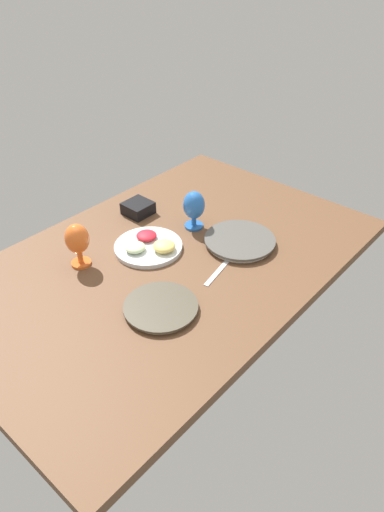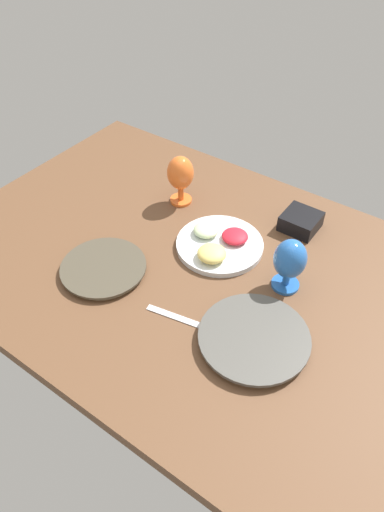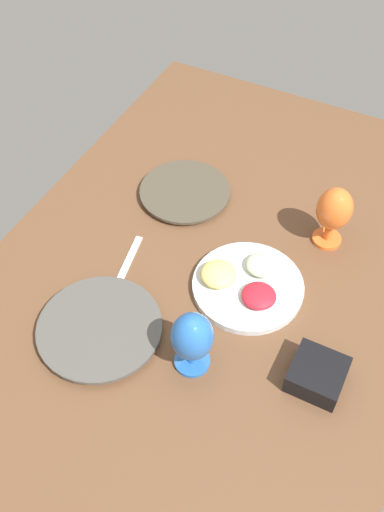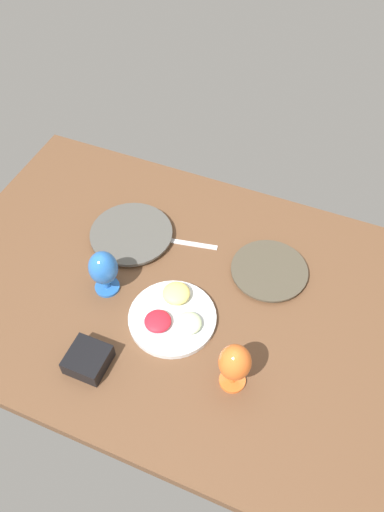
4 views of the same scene
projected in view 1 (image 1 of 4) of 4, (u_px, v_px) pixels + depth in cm
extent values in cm
cube|color=brown|center=(169.00, 263.00, 177.18)|extent=(160.00, 104.00, 4.00)
cylinder|color=silver|center=(240.00, 242.00, 183.35)|extent=(25.71, 25.71, 1.57)
cylinder|color=#4E4C47|center=(240.00, 240.00, 182.61)|extent=(27.94, 27.94, 0.94)
cylinder|color=beige|center=(161.00, 308.00, 152.81)|extent=(22.69, 22.69, 1.24)
cylinder|color=#494233|center=(161.00, 306.00, 152.22)|extent=(24.66, 24.66, 0.75)
cylinder|color=silver|center=(148.00, 247.00, 180.56)|extent=(26.41, 26.41, 1.80)
ellipsoid|color=beige|center=(135.00, 247.00, 176.22)|extent=(7.71, 7.71, 2.91)
ellipsoid|color=#F9E072|center=(164.00, 246.00, 176.28)|extent=(8.47, 8.47, 3.57)
ellipsoid|color=red|center=(147.00, 235.00, 183.05)|extent=(8.00, 8.00, 2.54)
cylinder|color=orange|center=(81.00, 263.00, 172.97)|extent=(7.35, 7.35, 1.00)
cylinder|color=orange|center=(80.00, 257.00, 171.31)|extent=(2.00, 2.00, 4.59)
ellipsoid|color=orange|center=(77.00, 239.00, 166.54)|extent=(8.76, 8.76, 11.51)
cylinder|color=blue|center=(194.00, 226.00, 193.59)|extent=(7.78, 7.78, 1.00)
cylinder|color=blue|center=(194.00, 221.00, 192.28)|extent=(2.00, 2.00, 3.41)
ellipsoid|color=blue|center=(194.00, 205.00, 187.76)|extent=(8.93, 8.93, 11.84)
cube|color=black|center=(138.00, 208.00, 200.96)|extent=(11.01, 11.01, 5.23)
cube|color=tan|center=(138.00, 205.00, 199.97)|extent=(9.03, 9.03, 1.67)
cube|color=silver|center=(218.00, 272.00, 169.02)|extent=(18.02, 5.17, 0.60)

